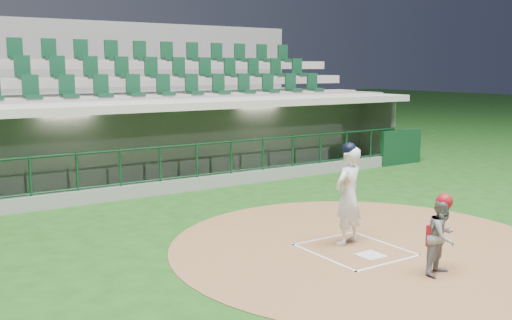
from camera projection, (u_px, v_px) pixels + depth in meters
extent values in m
plane|color=#164413|center=(344.00, 246.00, 10.59)|extent=(120.00, 120.00, 0.00)
cylinder|color=brown|center=(363.00, 246.00, 10.59)|extent=(7.20, 7.20, 0.01)
cube|color=silver|center=(370.00, 255.00, 10.01)|extent=(0.43, 0.43, 0.02)
cube|color=white|center=(323.00, 257.00, 9.94)|extent=(0.05, 1.80, 0.01)
cube|color=white|center=(384.00, 243.00, 10.74)|extent=(0.05, 1.80, 0.01)
cube|color=silver|center=(325.00, 238.00, 11.05)|extent=(1.55, 0.05, 0.01)
cube|color=white|center=(389.00, 263.00, 9.64)|extent=(1.55, 0.05, 0.01)
cube|color=slate|center=(174.00, 199.00, 16.90)|extent=(15.00, 3.00, 0.10)
cube|color=gray|center=(151.00, 146.00, 18.00)|extent=(15.00, 0.20, 2.70)
cube|color=beige|center=(153.00, 138.00, 17.86)|extent=(13.50, 0.04, 0.90)
cube|color=slate|center=(362.00, 136.00, 20.70)|extent=(0.20, 3.00, 2.70)
cube|color=#AAA499|center=(175.00, 103.00, 16.24)|extent=(15.40, 3.50, 0.20)
cube|color=slate|center=(197.00, 184.00, 15.50)|extent=(15.00, 0.15, 0.40)
cube|color=black|center=(196.00, 127.00, 15.25)|extent=(15.00, 0.01, 0.95)
cube|color=brown|center=(159.00, 184.00, 17.72)|extent=(12.75, 0.40, 0.45)
cube|color=white|center=(66.00, 111.00, 14.85)|extent=(1.30, 0.35, 0.04)
cube|color=white|center=(258.00, 104.00, 18.07)|extent=(1.30, 0.35, 0.04)
cube|color=black|center=(401.00, 147.00, 19.57)|extent=(1.80, 0.18, 1.20)
imported|color=#A51114|center=(112.00, 170.00, 16.75)|extent=(1.01, 0.53, 1.65)
imported|color=#A31115|center=(199.00, 161.00, 18.36)|extent=(0.86, 0.62, 1.63)
imported|color=#A31D11|center=(267.00, 151.00, 19.54)|extent=(1.83, 0.72, 1.93)
cube|color=slate|center=(132.00, 132.00, 19.32)|extent=(17.00, 6.50, 2.50)
cube|color=gray|center=(148.00, 100.00, 17.89)|extent=(16.60, 0.95, 0.30)
cube|color=gray|center=(136.00, 81.00, 18.59)|extent=(16.60, 0.95, 0.30)
cube|color=gray|center=(126.00, 65.00, 19.29)|extent=(16.60, 0.95, 0.30)
cube|color=slate|center=(99.00, 88.00, 21.88)|extent=(17.00, 0.25, 5.05)
imported|color=white|center=(348.00, 196.00, 10.58)|extent=(0.76, 0.59, 1.84)
sphere|color=black|center=(349.00, 150.00, 10.45)|extent=(0.28, 0.28, 0.28)
cylinder|color=#A9844D|center=(347.00, 183.00, 10.19)|extent=(0.58, 0.79, 0.39)
imported|color=gray|center=(442.00, 236.00, 9.05)|extent=(0.70, 0.60, 1.24)
sphere|color=maroon|center=(444.00, 201.00, 8.96)|extent=(0.26, 0.26, 0.26)
cube|color=maroon|center=(435.00, 235.00, 9.17)|extent=(0.32, 0.10, 0.35)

